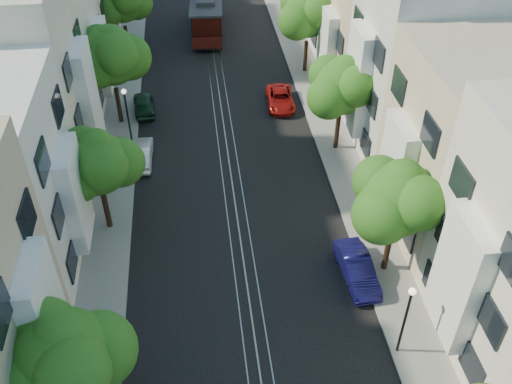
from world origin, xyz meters
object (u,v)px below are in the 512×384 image
object	(u,v)px
parked_car_e_mid	(357,269)
tree_e_b	(399,200)
tree_e_c	(343,88)
parked_car_w_far	(144,104)
tree_w_b	(98,165)
parked_car_e_far	(280,99)
tree_w_c	(111,57)
tree_w_a	(65,360)
tree_w_d	(122,1)
lamp_west	(127,109)
lamp_east	(407,312)
parked_car_w_mid	(141,154)
tree_e_d	(309,14)
cable_car	(207,11)

from	to	relation	value
parked_car_e_mid	tree_e_b	bearing A→B (deg)	9.47
tree_e_c	parked_car_w_far	bearing A→B (deg)	153.73
tree_e_b	tree_w_b	size ratio (longest dim) A/B	1.07
tree_e_b	parked_car_e_far	world-z (taller)	tree_e_b
tree_e_b	tree_w_c	xyz separation A→B (m)	(-14.40, 16.00, 0.34)
tree_w_a	tree_w_d	distance (m)	34.00
tree_w_d	lamp_west	size ratio (longest dim) A/B	1.57
parked_car_w_far	lamp_west	bearing A→B (deg)	75.04
tree_w_b	tree_w_d	world-z (taller)	tree_w_d
lamp_west	tree_e_b	bearing A→B (deg)	-43.85
tree_e_b	tree_w_d	size ratio (longest dim) A/B	1.03
lamp_west	tree_w_c	bearing A→B (deg)	105.75
tree_w_a	parked_car_e_far	size ratio (longest dim) A/B	1.65
lamp_east	lamp_west	size ratio (longest dim) A/B	1.00
tree_w_b	parked_car_e_far	world-z (taller)	tree_w_b
tree_w_c	parked_car_w_mid	size ratio (longest dim) A/B	1.88
tree_w_c	parked_car_w_far	distance (m)	4.90
tree_e_b	parked_car_e_far	distance (m)	17.71
tree_e_d	parked_car_e_mid	size ratio (longest dim) A/B	1.71
lamp_east	parked_car_w_far	xyz separation A→B (m)	(-11.90, 22.32, -2.23)
tree_w_a	lamp_east	world-z (taller)	tree_w_a
tree_e_b	tree_e_c	xyz separation A→B (m)	(-0.00, 11.00, -0.13)
tree_w_a	parked_car_e_far	xyz separation A→B (m)	(11.54, 23.97, -4.17)
lamp_west	parked_car_e_far	size ratio (longest dim) A/B	1.03
parked_car_e_far	tree_e_d	bearing A→B (deg)	63.11
tree_e_c	tree_w_d	size ratio (longest dim) A/B	1.00
lamp_east	parked_car_w_far	bearing A→B (deg)	118.06
tree_w_d	lamp_west	world-z (taller)	tree_w_d
tree_w_d	cable_car	size ratio (longest dim) A/B	0.72
cable_car	parked_car_w_far	distance (m)	14.39
tree_w_c	parked_car_e_mid	world-z (taller)	tree_w_c
tree_w_c	parked_car_e_far	world-z (taller)	tree_w_c
cable_car	tree_w_c	bearing A→B (deg)	-111.58
lamp_east	lamp_west	xyz separation A→B (m)	(-12.60, 18.00, 0.00)
tree_w_d	lamp_east	size ratio (longest dim) A/B	1.57
lamp_east	parked_car_w_mid	distance (m)	20.12
tree_e_b	parked_car_w_mid	world-z (taller)	tree_e_b
tree_e_b	parked_car_w_mid	size ratio (longest dim) A/B	1.77
tree_w_b	lamp_east	distance (m)	16.81
parked_car_e_far	parked_car_w_far	world-z (taller)	parked_car_w_far
tree_e_d	cable_car	bearing A→B (deg)	130.88
tree_w_a	lamp_west	distance (m)	20.13
parked_car_w_far	tree_w_a	bearing A→B (deg)	80.62
tree_w_c	lamp_east	distance (m)	25.01
parked_car_w_far	parked_car_w_mid	bearing A→B (deg)	84.24
tree_w_a	tree_w_d	size ratio (longest dim) A/B	1.03
tree_e_d	tree_w_b	distance (m)	22.28
tree_e_c	cable_car	xyz separation A→B (m)	(-7.46, 19.62, -2.58)
cable_car	tree_w_a	bearing A→B (deg)	-96.63
lamp_east	parked_car_e_mid	xyz separation A→B (m)	(-0.70, 4.59, -2.18)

